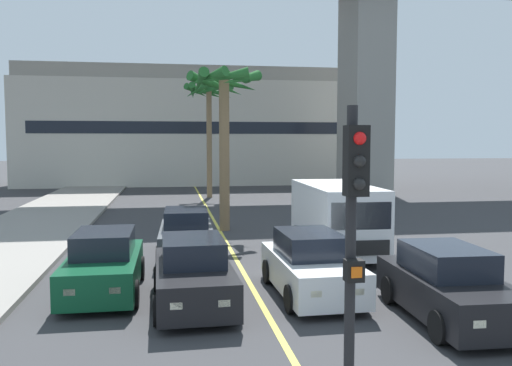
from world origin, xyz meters
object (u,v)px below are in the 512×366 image
at_px(car_queue_third, 448,286).
at_px(palm_tree_near_median, 209,102).
at_px(car_queue_second, 193,274).
at_px(delivery_van, 336,216).
at_px(car_queue_front, 186,235).
at_px(car_queue_fifth, 104,265).
at_px(traffic_light_median_near, 353,241).
at_px(palm_tree_mid_median, 223,101).
at_px(car_queue_fourth, 310,266).

relative_size(car_queue_third, palm_tree_near_median, 0.54).
bearing_deg(car_queue_second, delivery_van, 44.08).
bearing_deg(car_queue_front, car_queue_second, -90.06).
height_order(car_queue_second, car_queue_fifth, same).
distance_m(car_queue_second, delivery_van, 6.97).
relative_size(car_queue_second, car_queue_third, 0.99).
bearing_deg(traffic_light_median_near, palm_tree_mid_median, 88.98).
distance_m(car_queue_fifth, palm_tree_near_median, 23.64).
xyz_separation_m(car_queue_fifth, delivery_van, (7.15, 3.54, 0.57)).
bearing_deg(traffic_light_median_near, delivery_van, 73.06).
height_order(car_queue_second, palm_tree_near_median, palm_tree_near_median).
distance_m(car_queue_fourth, palm_tree_mid_median, 11.09).
height_order(car_queue_fourth, palm_tree_near_median, palm_tree_near_median).
height_order(car_queue_fifth, palm_tree_near_median, palm_tree_near_median).
height_order(car_queue_front, delivery_van, delivery_van).
distance_m(car_queue_front, delivery_van, 5.03).
xyz_separation_m(car_queue_second, delivery_van, (4.99, 4.83, 0.57)).
distance_m(traffic_light_median_near, palm_tree_near_median, 30.82).
bearing_deg(delivery_van, car_queue_front, 174.81).
height_order(car_queue_front, car_queue_second, same).
distance_m(car_queue_front, car_queue_fourth, 5.72).
bearing_deg(palm_tree_mid_median, car_queue_third, -73.74).
bearing_deg(car_queue_front, palm_tree_mid_median, 70.69).
relative_size(car_queue_fourth, traffic_light_median_near, 0.98).
bearing_deg(car_queue_second, palm_tree_near_median, 84.86).
relative_size(delivery_van, palm_tree_near_median, 0.68).
distance_m(car_queue_front, car_queue_second, 5.28).
height_order(car_queue_front, palm_tree_mid_median, palm_tree_mid_median).
xyz_separation_m(car_queue_third, palm_tree_near_median, (-3.18, 25.74, 5.71)).
distance_m(car_queue_second, palm_tree_mid_median, 11.48).
bearing_deg(delivery_van, car_queue_fifth, -153.65).
height_order(car_queue_front, palm_tree_near_median, palm_tree_near_median).
relative_size(car_queue_second, traffic_light_median_near, 0.98).
height_order(delivery_van, palm_tree_near_median, palm_tree_near_median).
height_order(car_queue_fourth, delivery_van, delivery_van).
distance_m(car_queue_second, car_queue_fourth, 2.92).
relative_size(car_queue_front, delivery_van, 0.78).
relative_size(car_queue_front, palm_tree_mid_median, 0.60).
xyz_separation_m(car_queue_second, palm_tree_near_median, (2.14, 23.83, 5.71)).
bearing_deg(palm_tree_near_median, car_queue_fourth, -88.15).
bearing_deg(car_queue_second, car_queue_fifth, 149.19).
xyz_separation_m(traffic_light_median_near, palm_tree_mid_median, (0.30, 17.05, 2.78)).
relative_size(car_queue_fifth, palm_tree_near_median, 0.53).
bearing_deg(car_queue_third, car_queue_fifth, 156.80).
height_order(car_queue_fourth, palm_tree_mid_median, palm_tree_mid_median).
relative_size(car_queue_third, car_queue_fourth, 1.01).
relative_size(car_queue_fifth, delivery_van, 0.77).
height_order(palm_tree_near_median, palm_tree_mid_median, palm_tree_near_median).
bearing_deg(palm_tree_mid_median, palm_tree_near_median, 88.38).
relative_size(car_queue_front, car_queue_third, 1.00).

